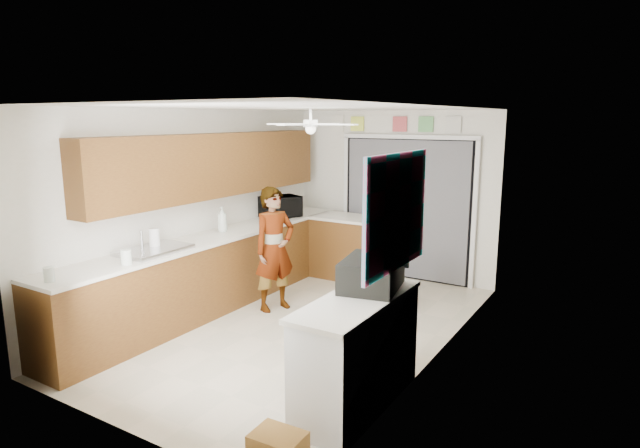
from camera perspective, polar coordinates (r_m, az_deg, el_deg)
The scene contains 39 objects.
floor at distance 6.36m, azimuth -1.92°, elevation -10.82°, with size 5.00×5.00×0.00m, color #B9AE95.
ceiling at distance 5.90m, azimuth -2.08°, elevation 12.31°, with size 5.00×5.00×0.00m, color white.
wall_back at distance 8.18m, azimuth 7.73°, elevation 3.14°, with size 3.20×3.20×0.00m, color white.
wall_front at distance 4.21m, azimuth -21.19°, elevation -5.25°, with size 3.20×3.20×0.00m, color white.
wall_left at distance 7.00m, azimuth -12.98°, elevation 1.60°, with size 5.00×5.00×0.00m, color white.
wall_right at distance 5.31m, azimuth 12.56°, elevation -1.43°, with size 5.00×5.00×0.00m, color white.
left_base_cabinets at distance 6.98m, azimuth -10.92°, elevation -5.10°, with size 0.60×4.80×0.90m, color brown.
left_countertop at distance 6.86m, azimuth -11.01°, elevation -1.34°, with size 0.62×4.80×0.04m, color white.
upper_cabinets at distance 6.97m, azimuth -11.08°, elevation 6.19°, with size 0.32×4.00×0.80m, color brown.
sink_basin at distance 6.17m, azimuth -17.29°, elevation -2.72°, with size 0.50×0.76×0.06m, color silver.
faucet at distance 6.29m, azimuth -18.48°, elevation -1.64°, with size 0.03×0.03×0.22m, color silver.
peninsula_base at distance 8.11m, azimuth 2.91°, elevation -2.61°, with size 1.00×0.60×0.90m, color brown.
peninsula_top at distance 8.01m, azimuth 2.94°, elevation 0.66°, with size 1.04×0.64×0.04m, color white.
back_opening_recess at distance 8.09m, azimuth 9.23°, elevation 1.57°, with size 2.00×0.06×2.10m, color black.
curtain_panel at distance 8.05m, azimuth 9.12°, elevation 1.53°, with size 1.90×0.03×2.05m, color slate.
door_trim_left at distance 8.49m, azimuth 2.78°, elevation 2.17°, with size 0.06×0.04×2.10m, color white.
door_trim_right at distance 7.73m, azimuth 16.14°, elevation 0.83°, with size 0.06×0.04×2.10m, color white.
door_trim_head at distance 7.95m, azimuth 9.39°, elevation 9.16°, with size 2.10×0.04×0.06m, color white.
header_frame_0 at distance 8.33m, azimuth 4.00°, elevation 10.61°, with size 0.22×0.02×0.22m, color #E7F652.
header_frame_2 at distance 8.03m, azimuth 8.51°, elevation 10.49°, with size 0.22×0.02×0.22m, color #C74A4E.
header_frame_3 at distance 7.88m, azimuth 11.22°, elevation 10.39°, with size 0.22×0.02×0.22m, color #62AC62.
header_frame_4 at distance 7.75m, azimuth 14.04°, elevation 10.26°, with size 0.22×0.02×0.22m, color silver.
route66_sign at distance 8.50m, azimuth 1.87°, elevation 10.65°, with size 0.22×0.02×0.26m, color silver.
right_counter_base at distance 4.61m, azimuth 4.02°, elevation -13.71°, with size 0.50×1.40×0.90m, color white.
right_counter_top at distance 4.43m, azimuth 3.99°, elevation -8.17°, with size 0.54×1.44×0.04m, color white.
abstract_painting at distance 4.32m, azimuth 8.17°, elevation 1.26°, with size 0.03×1.15×0.95m, color #E25394.
ceiling_fan at distance 6.06m, azimuth -1.01°, elevation 10.59°, with size 1.14×1.14×0.24m, color white.
microwave at distance 7.94m, azimuth -4.30°, elevation 1.85°, with size 0.57×0.38×0.31m, color black.
soap_bottle at distance 7.02m, azimuth -10.39°, elevation 0.52°, with size 0.13×0.13×0.33m, color silver.
jar_a at distance 5.73m, azimuth -19.98°, elevation -3.32°, with size 0.11×0.11×0.15m, color silver.
jar_b at distance 5.41m, azimuth -26.94°, elevation -4.82°, with size 0.09×0.09×0.14m, color silver.
paper_towel_roll at distance 6.24m, azimuth -17.25°, elevation -1.55°, with size 0.11×0.11×0.24m, color white.
suitcase at distance 4.65m, azimuth 5.53°, elevation -5.28°, with size 0.46×0.61×0.26m, color black.
suitcase_rim at distance 4.68m, azimuth 5.51°, elevation -6.57°, with size 0.44×0.58×0.02m, color yellow.
suitcase_lid at distance 4.84m, azimuth 7.10°, elevation -1.60°, with size 0.42×0.03×0.50m, color black.
navy_crate at distance 4.77m, azimuth -1.08°, elevation -17.41°, with size 0.34×0.28×0.21m, color #141A32.
cabinet_door_panel at distance 6.70m, azimuth 6.98°, elevation -6.72°, with size 0.44×0.03×0.67m, color brown.
man at distance 6.70m, azimuth -4.86°, elevation -2.68°, with size 0.57×0.37×1.56m, color white.
dog at distance 6.55m, azimuth 3.96°, elevation -8.08°, with size 0.24×0.57×0.45m, color black.
Camera 1 is at (3.26, -4.91, 2.39)m, focal length 30.00 mm.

